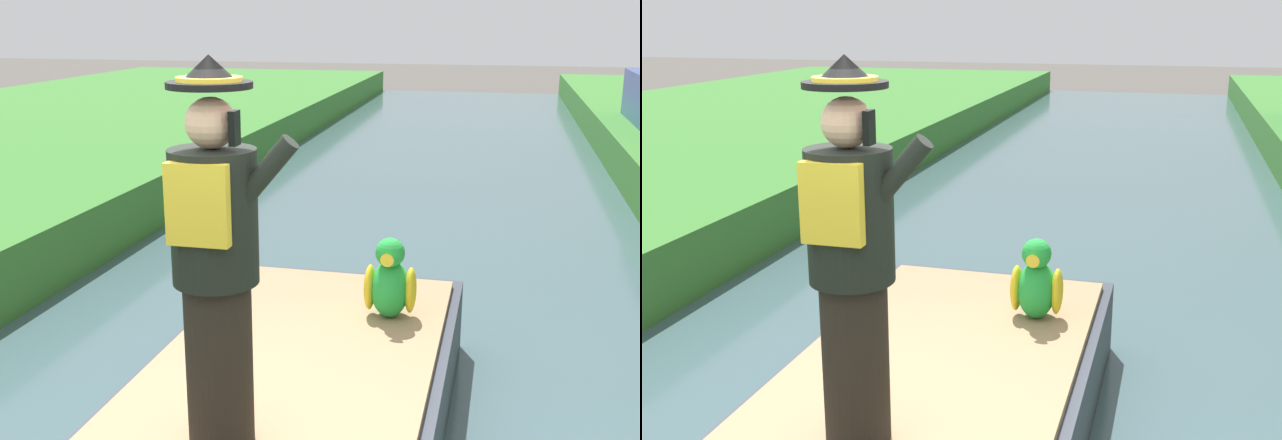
% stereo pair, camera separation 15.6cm
% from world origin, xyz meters
% --- Properties ---
extents(boat, '(1.83, 4.21, 0.61)m').
position_xyz_m(boat, '(0.00, 0.69, 0.40)').
color(boat, '#333842').
rests_on(boat, canal_water).
extents(person_pirate, '(0.61, 0.42, 1.85)m').
position_xyz_m(person_pirate, '(-0.10, 0.03, 1.64)').
color(person_pirate, black).
rests_on(person_pirate, boat).
extents(parrot_plush, '(0.36, 0.34, 0.57)m').
position_xyz_m(parrot_plush, '(0.46, 1.80, 0.95)').
color(parrot_plush, green).
rests_on(parrot_plush, boat).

